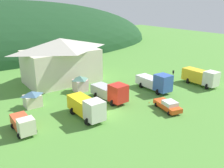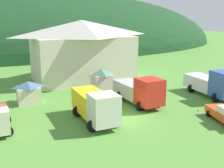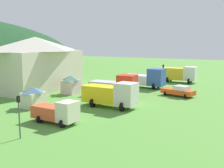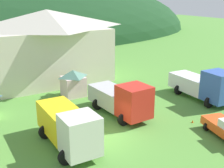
{
  "view_description": "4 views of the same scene",
  "coord_description": "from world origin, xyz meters",
  "px_view_note": "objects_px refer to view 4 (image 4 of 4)",
  "views": [
    {
      "loc": [
        -19.66,
        -28.0,
        16.12
      ],
      "look_at": [
        3.95,
        3.81,
        2.57
      ],
      "focal_mm": 39.38,
      "sensor_mm": 36.0,
      "label": 1
    },
    {
      "loc": [
        -12.61,
        -24.53,
        10.26
      ],
      "look_at": [
        0.74,
        5.48,
        2.03
      ],
      "focal_mm": 46.72,
      "sensor_mm": 36.0,
      "label": 2
    },
    {
      "loc": [
        -32.65,
        -16.96,
        8.16
      ],
      "look_at": [
        -0.81,
        1.35,
        2.52
      ],
      "focal_mm": 43.99,
      "sensor_mm": 36.0,
      "label": 3
    },
    {
      "loc": [
        -10.37,
        -18.26,
        10.92
      ],
      "look_at": [
        2.57,
        3.89,
        2.86
      ],
      "focal_mm": 46.53,
      "sensor_mm": 36.0,
      "label": 4
    }
  ],
  "objects_px": {
    "crane_truck_red": "(122,99)",
    "traffic_cone_mid_row": "(126,122)",
    "depot_building": "(49,45)",
    "play_shed_pink": "(73,83)",
    "flatbed_truck_yellow": "(68,126)",
    "box_truck_blue": "(205,85)",
    "traffic_cone_near_pickup": "(192,123)"
  },
  "relations": [
    {
      "from": "depot_building",
      "to": "box_truck_blue",
      "type": "xyz_separation_m",
      "value": [
        11.58,
        -15.39,
        -2.92
      ]
    },
    {
      "from": "crane_truck_red",
      "to": "traffic_cone_near_pickup",
      "type": "bearing_deg",
      "value": 42.25
    },
    {
      "from": "flatbed_truck_yellow",
      "to": "box_truck_blue",
      "type": "relative_size",
      "value": 0.93
    },
    {
      "from": "play_shed_pink",
      "to": "flatbed_truck_yellow",
      "type": "distance_m",
      "value": 11.36
    },
    {
      "from": "box_truck_blue",
      "to": "play_shed_pink",
      "type": "bearing_deg",
      "value": -124.26
    },
    {
      "from": "depot_building",
      "to": "crane_truck_red",
      "type": "height_order",
      "value": "depot_building"
    },
    {
      "from": "crane_truck_red",
      "to": "traffic_cone_mid_row",
      "type": "distance_m",
      "value": 2.22
    },
    {
      "from": "box_truck_blue",
      "to": "flatbed_truck_yellow",
      "type": "bearing_deg",
      "value": -81.0
    },
    {
      "from": "box_truck_blue",
      "to": "traffic_cone_mid_row",
      "type": "relative_size",
      "value": 14.6
    },
    {
      "from": "crane_truck_red",
      "to": "box_truck_blue",
      "type": "height_order",
      "value": "box_truck_blue"
    },
    {
      "from": "play_shed_pink",
      "to": "box_truck_blue",
      "type": "height_order",
      "value": "box_truck_blue"
    },
    {
      "from": "play_shed_pink",
      "to": "traffic_cone_mid_row",
      "type": "distance_m",
      "value": 9.0
    },
    {
      "from": "crane_truck_red",
      "to": "traffic_cone_mid_row",
      "type": "height_order",
      "value": "crane_truck_red"
    },
    {
      "from": "depot_building",
      "to": "play_shed_pink",
      "type": "xyz_separation_m",
      "value": [
        0.22,
        -7.09,
        -3.14
      ]
    },
    {
      "from": "flatbed_truck_yellow",
      "to": "traffic_cone_near_pickup",
      "type": "distance_m",
      "value": 11.25
    },
    {
      "from": "traffic_cone_near_pickup",
      "to": "traffic_cone_mid_row",
      "type": "xyz_separation_m",
      "value": [
        -4.98,
        3.05,
        0.0
      ]
    },
    {
      "from": "depot_building",
      "to": "play_shed_pink",
      "type": "bearing_deg",
      "value": -88.24
    },
    {
      "from": "box_truck_blue",
      "to": "traffic_cone_near_pickup",
      "type": "bearing_deg",
      "value": -53.45
    },
    {
      "from": "depot_building",
      "to": "box_truck_blue",
      "type": "bearing_deg",
      "value": -53.04
    },
    {
      "from": "depot_building",
      "to": "traffic_cone_mid_row",
      "type": "height_order",
      "value": "depot_building"
    },
    {
      "from": "play_shed_pink",
      "to": "crane_truck_red",
      "type": "xyz_separation_m",
      "value": [
        1.69,
        -7.37,
        0.15
      ]
    },
    {
      "from": "crane_truck_red",
      "to": "traffic_cone_near_pickup",
      "type": "height_order",
      "value": "crane_truck_red"
    },
    {
      "from": "play_shed_pink",
      "to": "traffic_cone_near_pickup",
      "type": "xyz_separation_m",
      "value": [
        6.25,
        -11.83,
        -1.51
      ]
    },
    {
      "from": "flatbed_truck_yellow",
      "to": "crane_truck_red",
      "type": "distance_m",
      "value": 7.09
    },
    {
      "from": "traffic_cone_near_pickup",
      "to": "traffic_cone_mid_row",
      "type": "relative_size",
      "value": 1.05
    },
    {
      "from": "traffic_cone_mid_row",
      "to": "play_shed_pink",
      "type": "bearing_deg",
      "value": 98.26
    },
    {
      "from": "play_shed_pink",
      "to": "flatbed_truck_yellow",
      "type": "xyz_separation_m",
      "value": [
        -4.76,
        -10.31,
        0.21
      ]
    },
    {
      "from": "depot_building",
      "to": "crane_truck_red",
      "type": "xyz_separation_m",
      "value": [
        1.91,
        -14.46,
        -2.99
      ]
    },
    {
      "from": "depot_building",
      "to": "crane_truck_red",
      "type": "bearing_deg",
      "value": -82.48
    },
    {
      "from": "depot_building",
      "to": "play_shed_pink",
      "type": "relative_size",
      "value": 5.22
    },
    {
      "from": "depot_building",
      "to": "crane_truck_red",
      "type": "relative_size",
      "value": 2.08
    },
    {
      "from": "depot_building",
      "to": "flatbed_truck_yellow",
      "type": "height_order",
      "value": "depot_building"
    }
  ]
}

